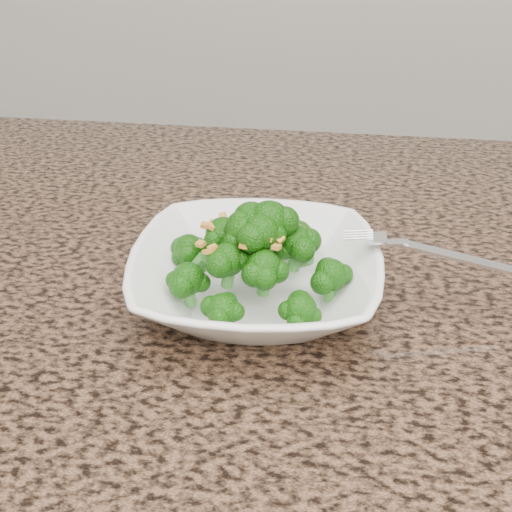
# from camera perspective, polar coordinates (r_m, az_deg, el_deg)

# --- Properties ---
(granite_counter) EXTENTS (1.64, 1.04, 0.03)m
(granite_counter) POSITION_cam_1_polar(r_m,az_deg,el_deg) (0.57, -1.39, -8.06)
(granite_counter) COLOR brown
(granite_counter) RESTS_ON cabinet
(bowl) EXTENTS (0.24, 0.24, 0.05)m
(bowl) POSITION_cam_1_polar(r_m,az_deg,el_deg) (0.58, 0.00, -1.92)
(bowl) COLOR white
(bowl) RESTS_ON granite_counter
(broccoli_pile) EXTENTS (0.20, 0.20, 0.06)m
(broccoli_pile) POSITION_cam_1_polar(r_m,az_deg,el_deg) (0.55, 0.00, 3.24)
(broccoli_pile) COLOR #185B0A
(broccoli_pile) RESTS_ON bowl
(garlic_topping) EXTENTS (0.12, 0.12, 0.01)m
(garlic_topping) POSITION_cam_1_polar(r_m,az_deg,el_deg) (0.54, 0.00, 6.48)
(garlic_topping) COLOR gold
(garlic_topping) RESTS_ON broccoli_pile
(fork) EXTENTS (0.17, 0.03, 0.01)m
(fork) POSITION_cam_1_polar(r_m,az_deg,el_deg) (0.58, 12.75, 1.11)
(fork) COLOR silver
(fork) RESTS_ON bowl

